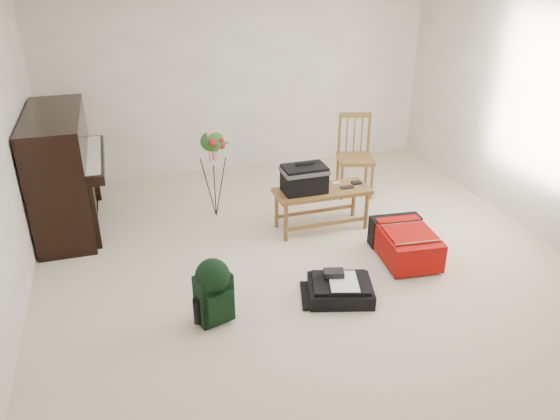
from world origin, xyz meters
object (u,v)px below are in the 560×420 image
object	(u,v)px
dining_chair	(354,156)
green_backpack	(213,288)
black_duffel	(340,289)
flower_stand	(214,175)
bench	(310,182)
red_suitcase	(403,241)
piano	(64,174)

from	to	relation	value
dining_chair	green_backpack	xyz separation A→B (m)	(-2.10, -2.03, -0.16)
dining_chair	black_duffel	xyz separation A→B (m)	(-1.00, -2.02, -0.39)
flower_stand	dining_chair	bearing A→B (deg)	-15.97
bench	dining_chair	size ratio (longest dim) A/B	1.05
bench	red_suitcase	bearing A→B (deg)	-49.61
dining_chair	green_backpack	size ratio (longest dim) A/B	1.71
dining_chair	green_backpack	distance (m)	2.92
flower_stand	piano	bearing A→B (deg)	150.14
dining_chair	black_duffel	world-z (taller)	dining_chair
red_suitcase	black_duffel	bearing A→B (deg)	-145.44
piano	black_duffel	bearing A→B (deg)	-42.69
red_suitcase	flower_stand	size ratio (longest dim) A/B	0.75
bench	flower_stand	size ratio (longest dim) A/B	0.98
green_backpack	flower_stand	size ratio (longest dim) A/B	0.55
green_backpack	flower_stand	xyz separation A→B (m)	(0.36, 1.87, 0.19)
bench	flower_stand	distance (m)	1.08
dining_chair	flower_stand	bearing A→B (deg)	-160.47
black_duffel	bench	bearing A→B (deg)	98.17
dining_chair	red_suitcase	xyz separation A→B (m)	(-0.15, -1.54, -0.31)
red_suitcase	green_backpack	distance (m)	2.02
black_duffel	piano	bearing A→B (deg)	152.74
dining_chair	flower_stand	distance (m)	1.74
piano	black_duffel	world-z (taller)	piano
piano	flower_stand	world-z (taller)	piano
flower_stand	bench	bearing A→B (deg)	-54.87
black_duffel	flower_stand	distance (m)	2.05
dining_chair	green_backpack	world-z (taller)	dining_chair
bench	dining_chair	bearing A→B (deg)	41.13
black_duffel	flower_stand	xyz separation A→B (m)	(-0.74, 1.86, 0.42)
bench	green_backpack	distance (m)	1.81
red_suitcase	flower_stand	xyz separation A→B (m)	(-1.59, 1.39, 0.33)
dining_chair	black_duffel	bearing A→B (deg)	-101.90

